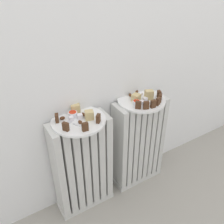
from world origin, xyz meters
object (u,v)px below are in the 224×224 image
Objects in this scene: radiator_right at (138,143)px; jam_bowl_right at (136,102)px; fork at (75,124)px; radiator_left at (83,166)px; plate_right at (141,100)px; jam_bowl_left at (73,114)px; plate_left at (79,120)px.

jam_bowl_right is (-0.05, -0.03, 0.32)m from radiator_right.
radiator_right is at bearing 27.42° from jam_bowl_right.
radiator_right is at bearing 4.29° from fork.
fork reaches higher than radiator_right.
radiator_right is 5.74× the size of fork.
fork is at bearing -179.67° from jam_bowl_right.
plate_right is at bearing 0.00° from radiator_left.
jam_bowl_right is (0.33, -0.07, -0.00)m from jam_bowl_left.
radiator_left is at bearing -72.52° from jam_bowl_left.
fork reaches higher than radiator_left.
jam_bowl_left is at bearing 73.00° from fork.
radiator_left and radiator_right have the same top height.
jam_bowl_right is at bearing -5.09° from plate_left.
plate_left is at bearing 43.29° from fork.
plate_right reaches higher than radiator_right.
radiator_right is at bearing -0.00° from radiator_left.
radiator_right is 0.32m from jam_bowl_right.
radiator_right is 2.20× the size of plate_left.
fork is (-0.03, -0.03, 0.31)m from radiator_left.
plate_right is (0.00, 0.00, 0.30)m from radiator_right.
plate_right is (0.37, 0.00, 0.30)m from radiator_left.
fork is at bearing -107.00° from jam_bowl_left.
plate_left is 2.61× the size of fork.
jam_bowl_right is at bearing -11.21° from jam_bowl_left.
jam_bowl_left reaches higher than fork.
plate_right is 0.41m from fork.
radiator_right is 0.51m from fork.
plate_right is 6.50× the size of jam_bowl_right.
fork is (-0.03, -0.03, 0.01)m from plate_left.
plate_left is 0.37m from plate_right.
jam_bowl_left reaches higher than radiator_right.
radiator_left is 1.00× the size of radiator_right.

